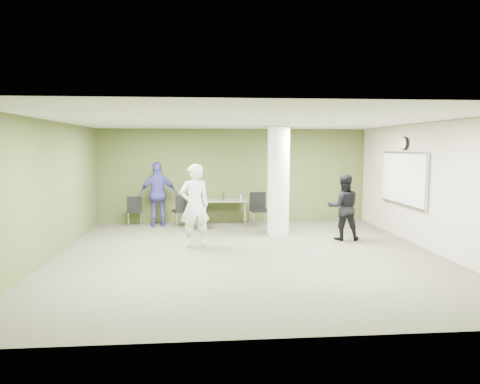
{
  "coord_description": "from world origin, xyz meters",
  "views": [
    {
      "loc": [
        -0.89,
        -8.8,
        2.26
      ],
      "look_at": [
        -0.07,
        1.0,
        1.22
      ],
      "focal_mm": 32.0,
      "sensor_mm": 36.0,
      "label": 1
    }
  ],
  "objects": [
    {
      "name": "chair_back_right",
      "position": [
        -1.52,
        3.22,
        0.54
      ],
      "size": [
        0.59,
        0.59,
        0.93
      ],
      "rotation": [
        0.0,
        0.0,
        3.47
      ],
      "color": "black",
      "rests_on": "floor"
    },
    {
      "name": "wall_left",
      "position": [
        -4.0,
        0.0,
        1.4
      ],
      "size": [
        0.02,
        8.0,
        2.8
      ],
      "primitive_type": "cube",
      "color": "#4C602D",
      "rests_on": "floor"
    },
    {
      "name": "wall_right_cream",
      "position": [
        4.0,
        0.0,
        1.4
      ],
      "size": [
        0.02,
        8.0,
        2.8
      ],
      "primitive_type": "cube",
      "color": "beige",
      "rests_on": "floor"
    },
    {
      "name": "chair_table_right",
      "position": [
        0.64,
        3.18,
        0.57
      ],
      "size": [
        0.53,
        0.53,
        0.98
      ],
      "rotation": [
        0.0,
        0.0,
        0.09
      ],
      "color": "black",
      "rests_on": "floor"
    },
    {
      "name": "chair_table_left",
      "position": [
        -1.15,
        2.95,
        0.57
      ],
      "size": [
        0.63,
        0.63,
        0.97
      ],
      "rotation": [
        0.0,
        0.0,
        0.41
      ],
      "color": "black",
      "rests_on": "floor"
    },
    {
      "name": "whiteboard",
      "position": [
        3.92,
        1.2,
        1.5
      ],
      "size": [
        0.05,
        2.3,
        1.3
      ],
      "color": "silver",
      "rests_on": "wall_right_cream"
    },
    {
      "name": "wall_back",
      "position": [
        0.0,
        4.0,
        1.4
      ],
      "size": [
        8.0,
        2.8,
        0.02
      ],
      "primitive_type": "cube",
      "rotation": [
        1.57,
        0.0,
        0.0
      ],
      "color": "#4C602D",
      "rests_on": "floor"
    },
    {
      "name": "wall_clock",
      "position": [
        3.92,
        1.2,
        2.35
      ],
      "size": [
        0.06,
        0.32,
        0.32
      ],
      "color": "black",
      "rests_on": "wall_right_cream"
    },
    {
      "name": "ceiling",
      "position": [
        0.0,
        0.0,
        2.8
      ],
      "size": [
        8.0,
        8.0,
        0.0
      ],
      "primitive_type": "plane",
      "rotation": [
        3.14,
        0.0,
        0.0
      ],
      "color": "white",
      "rests_on": "wall_back"
    },
    {
      "name": "column",
      "position": [
        1.0,
        2.0,
        1.4
      ],
      "size": [
        0.56,
        0.56,
        2.8
      ],
      "primitive_type": "cylinder",
      "color": "silver",
      "rests_on": "floor"
    },
    {
      "name": "wastebasket",
      "position": [
        -1.21,
        3.2,
        0.16
      ],
      "size": [
        0.28,
        0.28,
        0.32
      ],
      "primitive_type": "cylinder",
      "color": "#4C4C4C",
      "rests_on": "floor"
    },
    {
      "name": "man_black",
      "position": [
        2.48,
        1.26,
        0.8
      ],
      "size": [
        0.85,
        0.7,
        1.61
      ],
      "primitive_type": "imported",
      "rotation": [
        0.0,
        0.0,
        3.02
      ],
      "color": "black",
      "rests_on": "floor"
    },
    {
      "name": "man_blue",
      "position": [
        -2.2,
        3.4,
        0.92
      ],
      "size": [
        1.15,
        0.67,
        1.84
      ],
      "primitive_type": "imported",
      "rotation": [
        0.0,
        0.0,
        3.36
      ],
      "color": "#3C3A91",
      "rests_on": "floor"
    },
    {
      "name": "woman_white",
      "position": [
        -1.12,
        0.84,
        0.94
      ],
      "size": [
        0.79,
        0.64,
        1.89
      ],
      "primitive_type": "imported",
      "rotation": [
        0.0,
        0.0,
        3.45
      ],
      "color": "silver",
      "rests_on": "floor"
    },
    {
      "name": "chair_back_left",
      "position": [
        -2.9,
        3.57,
        0.5
      ],
      "size": [
        0.49,
        0.49,
        0.87
      ],
      "rotation": [
        0.0,
        0.0,
        3.29
      ],
      "color": "black",
      "rests_on": "floor"
    },
    {
      "name": "folding_table",
      "position": [
        -0.4,
        3.54,
        0.68
      ],
      "size": [
        1.55,
        0.71,
        0.98
      ],
      "rotation": [
        0.0,
        0.0,
        -0.03
      ],
      "color": "gray",
      "rests_on": "floor"
    },
    {
      "name": "floor",
      "position": [
        0.0,
        0.0,
        0.0
      ],
      "size": [
        8.0,
        8.0,
        0.0
      ],
      "primitive_type": "plane",
      "color": "#4E4E3D",
      "rests_on": "ground"
    }
  ]
}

